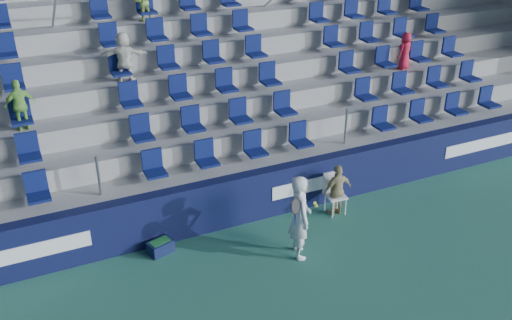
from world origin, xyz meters
The scene contains 7 objects.
ground centered at (0.00, 0.00, 0.00)m, with size 70.00×70.00×0.00m, color #2F6E56.
sponsor_wall centered at (0.00, 3.15, 0.60)m, with size 24.00×0.32×1.20m.
grandstand centered at (0.00, 8.24, 2.14)m, with size 24.00×8.17×6.63m.
tennis_player centered at (0.57, 1.46, 0.94)m, with size 0.70×0.77×1.87m.
line_judge_chair centered at (2.14, 2.65, 0.57)m, with size 0.48×0.49×1.00m.
line_judge centered at (2.14, 2.50, 0.64)m, with size 0.75×0.31×1.28m, color tan.
ball_bin centered at (-2.05, 2.75, 0.16)m, with size 0.58×0.46×0.29m.
Camera 1 is at (-4.41, -7.10, 7.22)m, focal length 40.00 mm.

